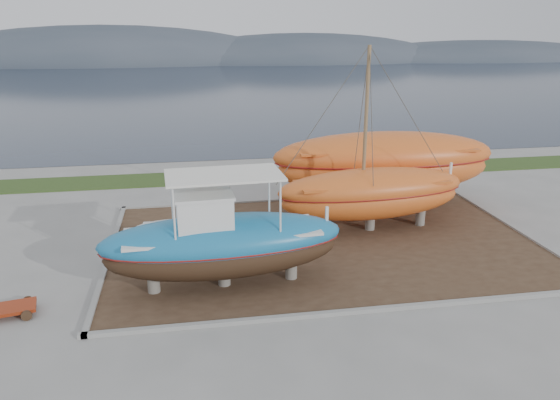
{
  "coord_description": "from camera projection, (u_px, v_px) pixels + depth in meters",
  "views": [
    {
      "loc": [
        -5.69,
        -17.46,
        9.13
      ],
      "look_at": [
        -1.98,
        4.0,
        2.09
      ],
      "focal_mm": 35.0,
      "sensor_mm": 36.0,
      "label": 1
    }
  ],
  "objects": [
    {
      "name": "red_trailer",
      "position": [
        11.0,
        311.0,
        17.88
      ],
      "size": [
        2.47,
        1.58,
        0.32
      ],
      "primitive_type": null,
      "rotation": [
        0.0,
        0.0,
        0.2
      ],
      "color": "#972C11",
      "rests_on": "ground"
    },
    {
      "name": "ground",
      "position": [
        351.0,
        284.0,
        20.1
      ],
      "size": [
        140.0,
        140.0,
        0.0
      ],
      "primitive_type": "plane",
      "color": "gray",
      "rests_on": "ground"
    },
    {
      "name": "orange_sailboat",
      "position": [
        374.0,
        142.0,
        24.03
      ],
      "size": [
        8.97,
        3.19,
        8.24
      ],
      "primitive_type": null,
      "rotation": [
        0.0,
        0.0,
        0.07
      ],
      "color": "#D55D20",
      "rests_on": "dirt_patch"
    },
    {
      "name": "dirt_patch",
      "position": [
        325.0,
        242.0,
        23.84
      ],
      "size": [
        18.0,
        12.0,
        0.06
      ],
      "primitive_type": "cube",
      "color": "#422D1E",
      "rests_on": "ground"
    },
    {
      "name": "sea",
      "position": [
        221.0,
        85.0,
        85.73
      ],
      "size": [
        260.0,
        100.0,
        0.04
      ],
      "primitive_type": null,
      "color": "#1B2636",
      "rests_on": "ground"
    },
    {
      "name": "orange_bare_hull",
      "position": [
        384.0,
        170.0,
        28.11
      ],
      "size": [
        11.64,
        3.9,
        3.77
      ],
      "primitive_type": null,
      "rotation": [
        0.0,
        0.0,
        -0.04
      ],
      "color": "#D55D20",
      "rests_on": "dirt_patch"
    },
    {
      "name": "white_dinghy",
      "position": [
        180.0,
        234.0,
        23.06
      ],
      "size": [
        4.02,
        1.68,
        1.19
      ],
      "primitive_type": null,
      "rotation": [
        0.0,
        0.0,
        -0.05
      ],
      "color": "silver",
      "rests_on": "dirt_patch"
    },
    {
      "name": "mountain_ridge",
      "position": [
        206.0,
        62.0,
        137.3
      ],
      "size": [
        200.0,
        36.0,
        20.0
      ],
      "primitive_type": null,
      "color": "#333D49",
      "rests_on": "ground"
    },
    {
      "name": "blue_caique",
      "position": [
        223.0,
        231.0,
        19.28
      ],
      "size": [
        8.83,
        3.18,
        4.18
      ],
      "primitive_type": null,
      "rotation": [
        0.0,
        0.0,
        0.05
      ],
      "color": "#1B73A9",
      "rests_on": "dirt_patch"
    },
    {
      "name": "curb_frame",
      "position": [
        325.0,
        241.0,
        23.83
      ],
      "size": [
        18.6,
        12.6,
        0.15
      ],
      "primitive_type": null,
      "color": "gray",
      "rests_on": "ground"
    },
    {
      "name": "grass_strip",
      "position": [
        280.0,
        174.0,
        34.62
      ],
      "size": [
        44.0,
        3.0,
        0.08
      ],
      "primitive_type": "cube",
      "color": "#284219",
      "rests_on": "ground"
    }
  ]
}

